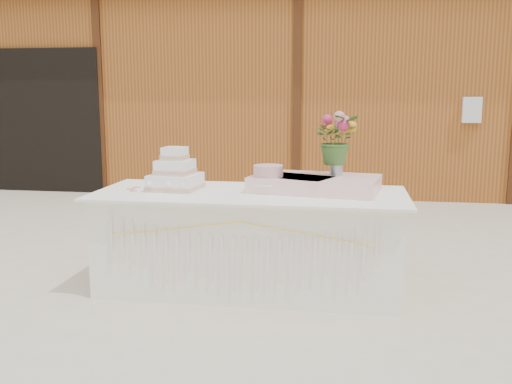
# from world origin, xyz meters

# --- Properties ---
(ground) EXTENTS (80.00, 80.00, 0.00)m
(ground) POSITION_xyz_m (0.00, 0.00, 0.00)
(ground) COLOR beige
(ground) RESTS_ON ground
(barn) EXTENTS (12.60, 4.60, 3.30)m
(barn) POSITION_xyz_m (-0.01, 5.99, 1.68)
(barn) COLOR #A25421
(barn) RESTS_ON ground
(cake_table) EXTENTS (2.40, 1.00, 0.77)m
(cake_table) POSITION_xyz_m (0.00, -0.00, 0.39)
(cake_table) COLOR white
(cake_table) RESTS_ON ground
(wedding_cake) EXTENTS (0.41, 0.41, 0.34)m
(wedding_cake) POSITION_xyz_m (-0.60, 0.03, 0.88)
(wedding_cake) COLOR white
(wedding_cake) RESTS_ON cake_table
(pink_cake_stand) EXTENTS (0.29, 0.29, 0.21)m
(pink_cake_stand) POSITION_xyz_m (0.14, 0.03, 0.89)
(pink_cake_stand) COLOR white
(pink_cake_stand) RESTS_ON cake_table
(satin_runner) EXTENTS (1.04, 0.71, 0.12)m
(satin_runner) POSITION_xyz_m (0.49, 0.12, 0.83)
(satin_runner) COLOR beige
(satin_runner) RESTS_ON cake_table
(flower_vase) EXTENTS (0.10, 0.10, 0.13)m
(flower_vase) POSITION_xyz_m (0.65, 0.18, 0.96)
(flower_vase) COLOR #B0AFB4
(flower_vase) RESTS_ON satin_runner
(bouquet) EXTENTS (0.38, 0.34, 0.39)m
(bouquet) POSITION_xyz_m (0.65, 0.18, 1.22)
(bouquet) COLOR #395F26
(bouquet) RESTS_ON flower_vase
(loose_flowers) EXTENTS (0.19, 0.32, 0.02)m
(loose_flowers) POSITION_xyz_m (-0.95, 0.02, 0.78)
(loose_flowers) COLOR pink
(loose_flowers) RESTS_ON cake_table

